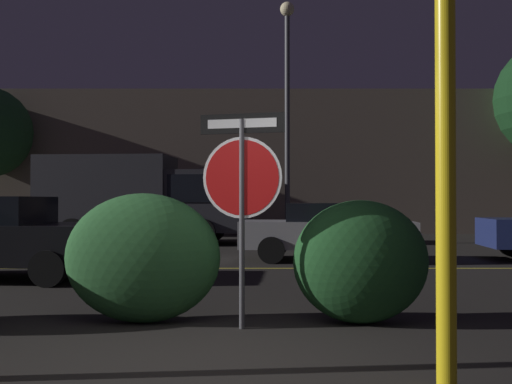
{
  "coord_description": "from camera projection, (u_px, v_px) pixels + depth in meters",
  "views": [
    {
      "loc": [
        0.51,
        -4.74,
        1.42
      ],
      "look_at": [
        0.52,
        4.35,
        1.54
      ],
      "focal_mm": 40.0,
      "sensor_mm": 36.0,
      "label": 1
    }
  ],
  "objects": [
    {
      "name": "ground_plane",
      "position": [
        194.0,
        371.0,
        4.72
      ],
      "size": [
        260.0,
        260.0,
        0.0
      ],
      "primitive_type": "plane",
      "color": "black"
    },
    {
      "name": "passing_car_2",
      "position": [
        1.0,
        238.0,
        10.19
      ],
      "size": [
        4.11,
        2.17,
        1.47
      ],
      "rotation": [
        0.0,
        0.0,
        -1.63
      ],
      "color": "black",
      "rests_on": "ground_plane"
    },
    {
      "name": "hedge_bush_3",
      "position": [
        360.0,
        262.0,
        6.53
      ],
      "size": [
        1.55,
        0.91,
        1.41
      ],
      "primitive_type": "ellipsoid",
      "color": "#1E4C23",
      "rests_on": "ground_plane"
    },
    {
      "name": "stop_sign",
      "position": [
        241.0,
        177.0,
        6.27
      ],
      "size": [
        0.93,
        0.25,
        2.37
      ],
      "rotation": [
        0.0,
        0.0,
        -0.24
      ],
      "color": "#4C4C51",
      "rests_on": "ground_plane"
    },
    {
      "name": "street_lamp",
      "position": [
        286.0,
        88.0,
        18.14
      ],
      "size": [
        0.46,
        0.46,
        7.73
      ],
      "color": "#4C4C51",
      "rests_on": "ground_plane"
    },
    {
      "name": "road_center_stripe",
      "position": [
        230.0,
        268.0,
        11.73
      ],
      "size": [
        42.89,
        0.12,
        0.01
      ],
      "primitive_type": "cube",
      "color": "gold",
      "rests_on": "ground_plane"
    },
    {
      "name": "delivery_truck",
      "position": [
        147.0,
        196.0,
        18.48
      ],
      "size": [
        6.88,
        2.72,
        2.83
      ],
      "rotation": [
        0.0,
        0.0,
        -1.65
      ],
      "color": "#2D2D33",
      "rests_on": "ground_plane"
    },
    {
      "name": "hedge_bush_2",
      "position": [
        142.0,
        258.0,
        6.55
      ],
      "size": [
        1.79,
        0.76,
        1.49
      ],
      "primitive_type": "ellipsoid",
      "color": "#2D6633",
      "rests_on": "ground_plane"
    },
    {
      "name": "building_backdrop",
      "position": [
        186.0,
        164.0,
        25.37
      ],
      "size": [
        33.46,
        3.43,
        6.04
      ],
      "primitive_type": "cube",
      "color": "#7A6B5B",
      "rests_on": "ground_plane"
    },
    {
      "name": "passing_car_3",
      "position": [
        325.0,
        231.0,
        13.28
      ],
      "size": [
        4.19,
        2.08,
        1.34
      ],
      "rotation": [
        0.0,
        0.0,
        -1.67
      ],
      "color": "#9E9EA3",
      "rests_on": "ground_plane"
    },
    {
      "name": "yellow_pole_right",
      "position": [
        445.0,
        181.0,
        4.26
      ],
      "size": [
        0.15,
        0.15,
        3.11
      ],
      "primitive_type": "cylinder",
      "color": "yellow",
      "rests_on": "ground_plane"
    }
  ]
}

